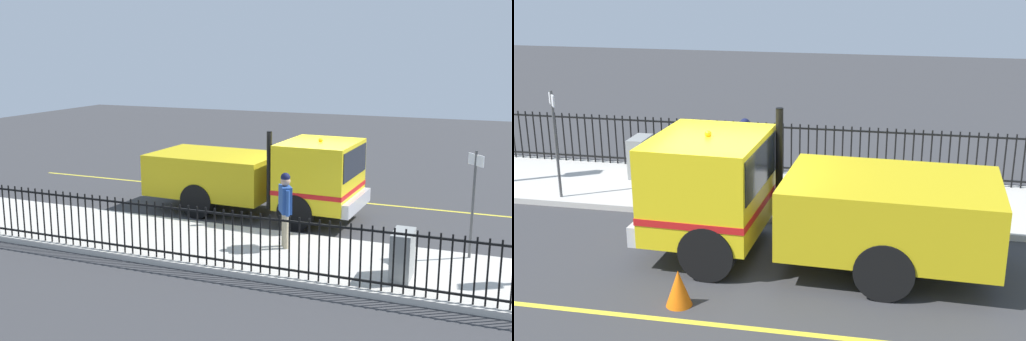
# 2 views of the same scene
# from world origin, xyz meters

# --- Properties ---
(ground_plane) EXTENTS (53.87, 53.87, 0.00)m
(ground_plane) POSITION_xyz_m (0.00, 0.00, 0.00)
(ground_plane) COLOR #38383A
(ground_plane) RESTS_ON ground
(sidewalk_slab) EXTENTS (3.03, 24.49, 0.13)m
(sidewalk_slab) POSITION_xyz_m (3.07, 0.00, 0.06)
(sidewalk_slab) COLOR beige
(sidewalk_slab) RESTS_ON ground
(lane_marking) EXTENTS (0.12, 22.04, 0.01)m
(lane_marking) POSITION_xyz_m (-2.49, 0.00, 0.00)
(lane_marking) COLOR yellow
(lane_marking) RESTS_ON ground
(work_truck) EXTENTS (2.53, 6.15, 2.53)m
(work_truck) POSITION_xyz_m (-0.09, -1.15, 1.21)
(work_truck) COLOR yellow
(work_truck) RESTS_ON ground
(worker_standing) EXTENTS (0.56, 0.44, 1.74)m
(worker_standing) POSITION_xyz_m (2.71, 0.32, 1.20)
(worker_standing) COLOR #264C99
(worker_standing) RESTS_ON sidewalk_slab
(iron_fence) EXTENTS (0.04, 20.85, 1.25)m
(iron_fence) POSITION_xyz_m (4.43, -0.00, 0.76)
(iron_fence) COLOR black
(iron_fence) RESTS_ON sidewalk_slab
(utility_cabinet) EXTENTS (0.78, 0.39, 0.96)m
(utility_cabinet) POSITION_xyz_m (3.60, 3.10, 0.60)
(utility_cabinet) COLOR gray
(utility_cabinet) RESTS_ON sidewalk_slab
(traffic_cone) EXTENTS (0.41, 0.41, 0.59)m
(traffic_cone) POSITION_xyz_m (-2.03, 0.26, 0.29)
(traffic_cone) COLOR orange
(traffic_cone) RESTS_ON ground
(street_sign) EXTENTS (0.41, 0.34, 2.36)m
(street_sign) POSITION_xyz_m (1.84, 4.28, 1.60)
(street_sign) COLOR #4C4C4C
(street_sign) RESTS_ON sidewalk_slab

